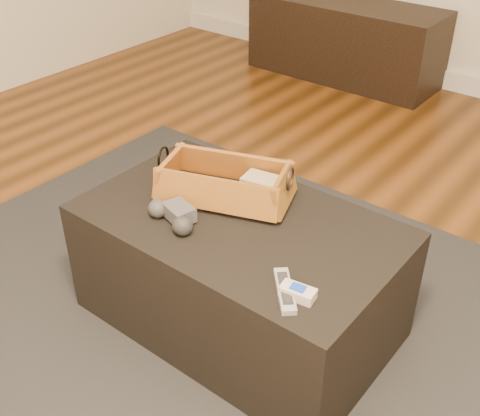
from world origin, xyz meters
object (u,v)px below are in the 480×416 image
Objects in this scene: ottoman at (239,272)px; silver_remote at (285,290)px; media_cabinet at (345,40)px; tv_remote at (217,192)px; game_controller at (174,215)px; cream_gadget at (298,292)px; wicker_basket at (225,184)px.

ottoman is 0.42m from silver_remote.
media_cabinet reaches higher than tv_remote.
media_cabinet is 8.17× the size of silver_remote.
game_controller reaches higher than tv_remote.
cream_gadget reaches higher than ottoman.
ottoman is at bearing -31.76° from wicker_basket.
tv_remote is at bearing 150.97° from silver_remote.
wicker_basket is 0.52m from cream_gadget.
cream_gadget is (0.47, -0.23, -0.01)m from tv_remote.
media_cabinet is 12.62× the size of cream_gadget.
media_cabinet is at bearing 83.78° from tv_remote.
wicker_basket is (-0.11, 0.07, 0.26)m from ottoman.
silver_remote is (1.22, -2.46, 0.20)m from media_cabinet.
wicker_basket is at bearing 148.24° from ottoman.
game_controller is (-0.01, -0.19, 0.00)m from tv_remote.
silver_remote is (0.43, -0.24, -0.02)m from tv_remote.
tv_remote is (0.79, -2.22, 0.21)m from media_cabinet.
wicker_basket is at bearing -69.98° from media_cabinet.
ottoman is at bearing -68.06° from media_cabinet.
ottoman is 4.41× the size of tv_remote.
cream_gadget is at bearing -29.38° from wicker_basket.
media_cabinet is 2.77m from cream_gadget.
tv_remote is 0.19m from game_controller.
cream_gadget is at bearing -28.57° from ottoman.
game_controller is at bearing -72.23° from media_cabinet.
tv_remote is 1.16× the size of game_controller.
media_cabinet is at bearing 110.02° from wicker_basket.
ottoman is 0.45m from cream_gadget.
silver_remote is at bearing -166.82° from cream_gadget.
game_controller is at bearing -120.06° from tv_remote.
tv_remote reaches higher than silver_remote.
wicker_basket is at bearing 82.12° from game_controller.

